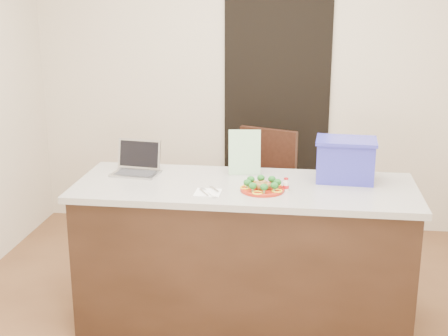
# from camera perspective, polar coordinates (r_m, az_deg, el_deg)

# --- Properties ---
(room_shell) EXTENTS (4.00, 4.00, 4.00)m
(room_shell) POSITION_cam_1_polar(r_m,az_deg,el_deg) (3.37, 1.60, 8.57)
(room_shell) COLOR white
(room_shell) RESTS_ON ground
(doorway) EXTENTS (0.90, 0.02, 2.00)m
(doorway) POSITION_cam_1_polar(r_m,az_deg,el_deg) (5.42, 4.80, 4.78)
(doorway) COLOR black
(doorway) RESTS_ON ground
(island) EXTENTS (2.06, 0.76, 0.92)m
(island) POSITION_cam_1_polar(r_m,az_deg,el_deg) (3.94, 1.85, -7.89)
(island) COLOR black
(island) RESTS_ON ground
(plate) EXTENTS (0.26, 0.26, 0.02)m
(plate) POSITION_cam_1_polar(r_m,az_deg,el_deg) (3.66, 3.53, -1.94)
(plate) COLOR #9C1D0E
(plate) RESTS_ON island
(meatballs) EXTENTS (0.10, 0.10, 0.04)m
(meatballs) POSITION_cam_1_polar(r_m,az_deg,el_deg) (3.65, 3.47, -1.57)
(meatballs) COLOR brown
(meatballs) RESTS_ON plate
(broccoli) EXTENTS (0.22, 0.22, 0.04)m
(broccoli) POSITION_cam_1_polar(r_m,az_deg,el_deg) (3.65, 3.54, -1.33)
(broccoli) COLOR #134918
(broccoli) RESTS_ON plate
(pepper_rings) EXTENTS (0.25, 0.25, 0.01)m
(pepper_rings) POSITION_cam_1_polar(r_m,az_deg,el_deg) (3.66, 3.53, -1.80)
(pepper_rings) COLOR yellow
(pepper_rings) RESTS_ON plate
(napkin) EXTENTS (0.15, 0.15, 0.01)m
(napkin) POSITION_cam_1_polar(r_m,az_deg,el_deg) (3.62, -1.49, -2.27)
(napkin) COLOR silver
(napkin) RESTS_ON island
(fork) EXTENTS (0.07, 0.15, 0.00)m
(fork) POSITION_cam_1_polar(r_m,az_deg,el_deg) (3.63, -1.78, -2.12)
(fork) COLOR silver
(fork) RESTS_ON napkin
(knife) EXTENTS (0.07, 0.19, 0.01)m
(knife) POSITION_cam_1_polar(r_m,az_deg,el_deg) (3.59, -1.06, -2.27)
(knife) COLOR white
(knife) RESTS_ON napkin
(yogurt_bottle) EXTENTS (0.04, 0.04, 0.08)m
(yogurt_bottle) POSITION_cam_1_polar(r_m,az_deg,el_deg) (3.67, 5.68, -1.59)
(yogurt_bottle) COLOR silver
(yogurt_bottle) RESTS_ON island
(laptop) EXTENTS (0.31, 0.26, 0.20)m
(laptop) POSITION_cam_1_polar(r_m,az_deg,el_deg) (4.04, -7.93, 0.36)
(laptop) COLOR #A4A5A8
(laptop) RESTS_ON island
(leaflet) EXTENTS (0.21, 0.07, 0.29)m
(leaflet) POSITION_cam_1_polar(r_m,az_deg,el_deg) (3.94, 1.90, 1.44)
(leaflet) COLOR silver
(leaflet) RESTS_ON island
(blue_box) EXTENTS (0.38, 0.28, 0.26)m
(blue_box) POSITION_cam_1_polar(r_m,az_deg,el_deg) (3.89, 11.05, 0.75)
(blue_box) COLOR #2A2A98
(blue_box) RESTS_ON island
(chair) EXTENTS (0.59, 0.61, 1.04)m
(chair) POSITION_cam_1_polar(r_m,az_deg,el_deg) (4.72, 3.89, -2.05)
(chair) COLOR black
(chair) RESTS_ON ground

